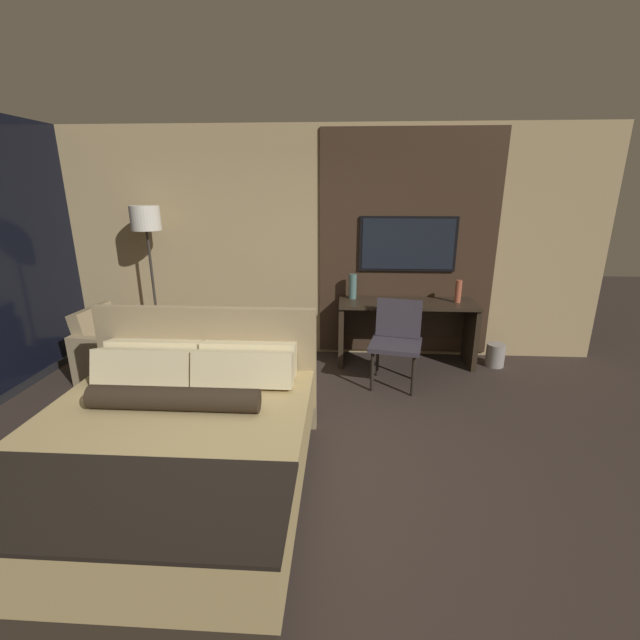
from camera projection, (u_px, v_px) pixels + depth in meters
name	position (u px, v px, depth m)	size (l,w,h in m)	color
ground_plane	(279.00, 475.00, 3.25)	(16.00, 16.00, 0.00)	#332823
wall_back_tv_panel	(320.00, 246.00, 5.29)	(7.20, 0.09, 2.80)	tan
bed	(169.00, 451.00, 2.95)	(1.92, 2.10, 1.12)	#33281E
desk	(406.00, 322.00, 5.21)	(1.63, 0.55, 0.78)	#2D2319
tv	(408.00, 244.00, 5.15)	(1.17, 0.04, 0.66)	black
desk_chair	(397.00, 335.00, 4.65)	(0.63, 0.62, 0.92)	#38333D
armchair_by_window	(121.00, 352.00, 4.93)	(0.84, 0.86, 0.80)	#998460
floor_lamp	(147.00, 232.00, 5.01)	(0.34, 0.34, 1.89)	#282623
vase_tall	(353.00, 286.00, 5.22)	(0.09, 0.09, 0.30)	#4C706B
vase_short	(458.00, 291.00, 5.05)	(0.07, 0.07, 0.27)	#B2563D
waste_bin	(495.00, 355.00, 5.20)	(0.22, 0.22, 0.28)	gray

